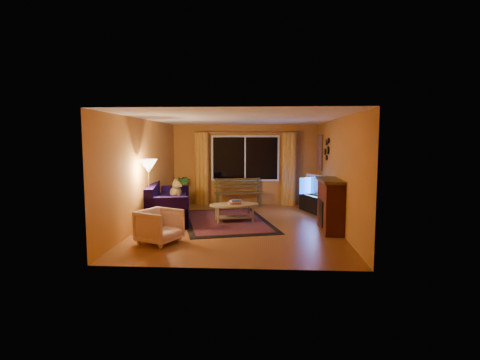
# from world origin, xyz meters

# --- Properties ---
(floor) EXTENTS (4.50, 6.00, 0.02)m
(floor) POSITION_xyz_m (0.00, 0.00, -0.01)
(floor) COLOR brown
(floor) RESTS_ON ground
(ceiling) EXTENTS (4.50, 6.00, 0.02)m
(ceiling) POSITION_xyz_m (0.00, 0.00, 2.51)
(ceiling) COLOR white
(ceiling) RESTS_ON ground
(wall_back) EXTENTS (4.50, 0.02, 2.50)m
(wall_back) POSITION_xyz_m (0.00, 3.01, 1.25)
(wall_back) COLOR #C5782D
(wall_back) RESTS_ON ground
(wall_left) EXTENTS (0.02, 6.00, 2.50)m
(wall_left) POSITION_xyz_m (-2.26, 0.00, 1.25)
(wall_left) COLOR #C5782D
(wall_left) RESTS_ON ground
(wall_right) EXTENTS (0.02, 6.00, 2.50)m
(wall_right) POSITION_xyz_m (2.26, 0.00, 1.25)
(wall_right) COLOR #C5782D
(wall_right) RESTS_ON ground
(window) EXTENTS (2.00, 0.02, 1.30)m
(window) POSITION_xyz_m (0.00, 2.94, 1.45)
(window) COLOR black
(window) RESTS_ON wall_back
(curtain_rod) EXTENTS (3.20, 0.03, 0.03)m
(curtain_rod) POSITION_xyz_m (0.00, 2.90, 2.25)
(curtain_rod) COLOR #BF8C3F
(curtain_rod) RESTS_ON wall_back
(curtain_left) EXTENTS (0.36, 0.36, 2.24)m
(curtain_left) POSITION_xyz_m (-1.35, 2.88, 1.12)
(curtain_left) COLOR gold
(curtain_left) RESTS_ON ground
(curtain_right) EXTENTS (0.36, 0.36, 2.24)m
(curtain_right) POSITION_xyz_m (1.35, 2.88, 1.12)
(curtain_right) COLOR gold
(curtain_right) RESTS_ON ground
(bench) EXTENTS (1.49, 0.77, 0.43)m
(bench) POSITION_xyz_m (-0.17, 2.55, 0.21)
(bench) COLOR #433514
(bench) RESTS_ON ground
(potted_plant) EXTENTS (0.54, 0.54, 0.88)m
(potted_plant) POSITION_xyz_m (-1.95, 2.68, 0.44)
(potted_plant) COLOR #235B1E
(potted_plant) RESTS_ON ground
(sofa) EXTENTS (1.39, 2.42, 0.92)m
(sofa) POSITION_xyz_m (-1.81, 0.54, 0.46)
(sofa) COLOR black
(sofa) RESTS_ON ground
(dog) EXTENTS (0.40, 0.49, 0.47)m
(dog) POSITION_xyz_m (-1.76, 1.06, 0.69)
(dog) COLOR olive
(dog) RESTS_ON sofa
(armchair) EXTENTS (0.90, 0.92, 0.73)m
(armchair) POSITION_xyz_m (-1.46, -1.60, 0.36)
(armchair) COLOR beige
(armchair) RESTS_ON ground
(floor_lamp) EXTENTS (0.27, 0.27, 1.59)m
(floor_lamp) POSITION_xyz_m (-2.00, -0.49, 0.80)
(floor_lamp) COLOR #BF8C3F
(floor_lamp) RESTS_ON ground
(rug) EXTENTS (2.77, 3.59, 0.02)m
(rug) POSITION_xyz_m (-0.36, 0.46, 0.01)
(rug) COLOR #691B01
(rug) RESTS_ON ground
(coffee_table) EXTENTS (1.47, 1.47, 0.44)m
(coffee_table) POSITION_xyz_m (-0.15, 0.40, 0.22)
(coffee_table) COLOR #9A8855
(coffee_table) RESTS_ON ground
(tv_console) EXTENTS (0.76, 1.20, 0.48)m
(tv_console) POSITION_xyz_m (2.00, 1.79, 0.24)
(tv_console) COLOR black
(tv_console) RESTS_ON ground
(television) EXTENTS (0.61, 0.91, 0.57)m
(television) POSITION_xyz_m (2.00, 1.79, 0.76)
(television) COLOR black
(television) RESTS_ON tv_console
(fireplace) EXTENTS (0.40, 1.20, 1.10)m
(fireplace) POSITION_xyz_m (2.05, -0.40, 0.55)
(fireplace) COLOR maroon
(fireplace) RESTS_ON ground
(mirror_cluster) EXTENTS (0.06, 0.60, 0.56)m
(mirror_cluster) POSITION_xyz_m (2.21, 1.30, 1.80)
(mirror_cluster) COLOR black
(mirror_cluster) RESTS_ON wall_right
(painting) EXTENTS (0.04, 0.76, 0.96)m
(painting) POSITION_xyz_m (2.22, 2.45, 1.65)
(painting) COLOR orange
(painting) RESTS_ON wall_right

